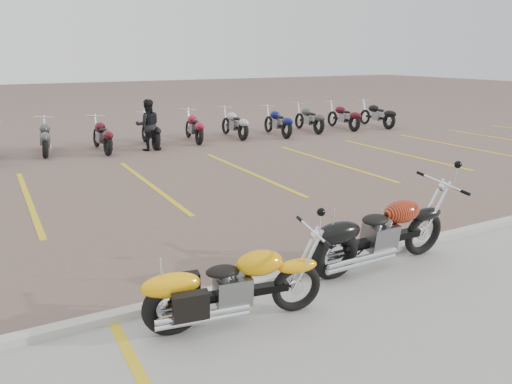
{
  "coord_description": "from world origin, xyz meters",
  "views": [
    {
      "loc": [
        -3.32,
        -7.43,
        3.06
      ],
      "look_at": [
        0.65,
        -0.15,
        0.75
      ],
      "focal_mm": 35.0,
      "sensor_mm": 36.0,
      "label": 1
    }
  ],
  "objects": [
    {
      "name": "person_b",
      "position": [
        1.31,
        8.35,
        0.82
      ],
      "size": [
        0.89,
        0.75,
        1.65
      ],
      "primitive_type": "imported",
      "rotation": [
        0.0,
        0.0,
        2.98
      ],
      "color": "black",
      "rests_on": "ground"
    },
    {
      "name": "flame_cruiser",
      "position": [
        1.49,
        -2.28,
        0.5
      ],
      "size": [
        2.44,
        0.36,
        1.0
      ],
      "rotation": [
        0.12,
        0.0,
        0.01
      ],
      "color": "black",
      "rests_on": "ground"
    },
    {
      "name": "concrete_apron",
      "position": [
        0.0,
        -4.5,
        0.01
      ],
      "size": [
        60.0,
        5.0,
        0.01
      ],
      "primitive_type": "cube",
      "color": "#9E9B93",
      "rests_on": "ground"
    },
    {
      "name": "bg_bike_row",
      "position": [
        1.54,
        9.14,
        0.55
      ],
      "size": [
        20.5,
        2.02,
        1.1
      ],
      "color": "black",
      "rests_on": "ground"
    },
    {
      "name": "yellow_cruiser",
      "position": [
        -1.07,
        -2.7,
        0.44
      ],
      "size": [
        2.15,
        0.49,
        0.89
      ],
      "rotation": [
        0.08,
        0.0,
        -0.16
      ],
      "color": "black",
      "rests_on": "ground"
    },
    {
      "name": "parking_stripes",
      "position": [
        0.0,
        4.0,
        0.0
      ],
      "size": [
        38.0,
        5.5,
        0.01
      ],
      "primitive_type": null,
      "color": "gold",
      "rests_on": "ground"
    },
    {
      "name": "ground",
      "position": [
        0.0,
        0.0,
        0.0
      ],
      "size": [
        100.0,
        100.0,
        0.0
      ],
      "primitive_type": "plane",
      "color": "brown",
      "rests_on": "ground"
    },
    {
      "name": "curb",
      "position": [
        0.0,
        -2.0,
        0.06
      ],
      "size": [
        60.0,
        0.18,
        0.12
      ],
      "primitive_type": "cube",
      "color": "#ADAAA3",
      "rests_on": "ground"
    }
  ]
}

